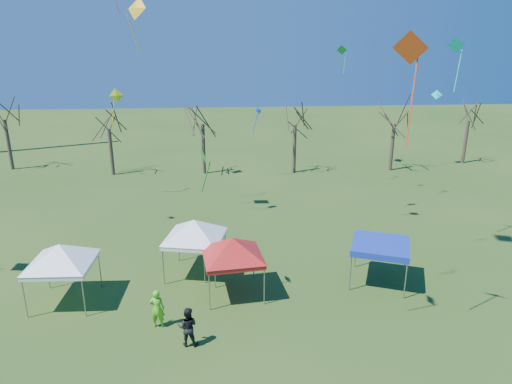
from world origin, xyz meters
TOP-DOWN VIEW (x-y plane):
  - ground at (0.00, 0.00)m, footprint 140.00×140.00m
  - tree_0 at (-20.85, 27.38)m, footprint 3.83×3.83m
  - tree_1 at (-10.77, 24.65)m, footprint 3.42×3.42m
  - tree_2 at (-2.37, 24.38)m, footprint 3.71×3.71m
  - tree_3 at (6.03, 24.04)m, footprint 3.59×3.59m
  - tree_4 at (15.36, 24.00)m, footprint 3.58×3.58m
  - tree_5 at (23.72, 26.07)m, footprint 3.39×3.39m
  - tent_white_west at (-8.34, 2.56)m, footprint 3.86×3.86m
  - tent_white_mid at (-2.36, 4.82)m, footprint 3.90×3.90m
  - tent_red at (-0.49, 2.65)m, footprint 3.81×3.81m
  - tent_blue at (6.89, 3.14)m, footprint 3.58×3.58m
  - person_green at (-3.81, 0.18)m, footprint 0.67×0.47m
  - person_dark at (-2.45, -1.18)m, footprint 0.88×0.73m
  - kite_1 at (-1.65, 2.16)m, footprint 0.53×0.90m
  - kite_17 at (11.46, 6.95)m, footprint 1.01×0.98m
  - kite_13 at (-8.37, 17.71)m, footprint 1.13×1.04m
  - kite_5 at (5.54, -1.30)m, footprint 1.33×1.17m
  - kite_22 at (2.49, 22.34)m, footprint 0.87×0.82m
  - kite_12 at (19.46, 24.72)m, footprint 1.20×1.02m
  - kite_11 at (-5.68, 12.70)m, footprint 1.54×1.37m
  - kite_19 at (8.68, 19.08)m, footprint 0.88×0.71m

SIDE VIEW (x-z plane):
  - ground at x=0.00m, z-range 0.00..0.00m
  - person_dark at x=-2.45m, z-range 0.00..1.67m
  - person_green at x=-3.81m, z-range 0.00..1.75m
  - tent_blue at x=6.89m, z-range 0.90..3.06m
  - tent_red at x=-0.49m, z-range 1.04..4.41m
  - tent_white_west at x=-8.34m, z-range 1.05..4.46m
  - tent_white_mid at x=-2.36m, z-range 1.08..4.60m
  - tree_5 at x=23.72m, z-range 2.00..9.46m
  - tree_1 at x=-10.77m, z-range 2.02..9.56m
  - kite_22 at x=2.49m, z-range 4.78..7.09m
  - tree_4 at x=15.36m, z-range 2.12..10.00m
  - tree_3 at x=6.03m, z-range 2.12..10.03m
  - tree_2 at x=-2.37m, z-range 2.20..10.38m
  - tree_0 at x=-20.85m, z-range 2.27..10.70m
  - kite_12 at x=19.46m, z-range 5.38..8.53m
  - kite_1 at x=-1.65m, z-range 6.00..7.96m
  - kite_13 at x=-8.37m, z-range 6.44..9.34m
  - kite_19 at x=8.68m, z-range 9.96..12.11m
  - kite_5 at x=5.54m, z-range 9.41..13.42m
  - kite_17 at x=11.46m, z-range 10.05..12.83m
  - kite_11 at x=-5.68m, z-range 11.97..15.15m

